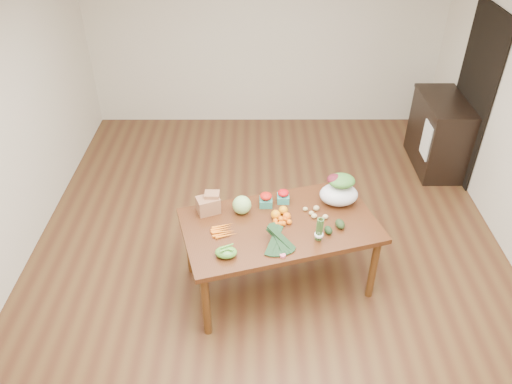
{
  "coord_description": "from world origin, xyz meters",
  "views": [
    {
      "loc": [
        -0.13,
        -3.91,
        3.61
      ],
      "look_at": [
        -0.13,
        0.0,
        0.78
      ],
      "focal_mm": 35.0,
      "sensor_mm": 36.0,
      "label": 1
    }
  ],
  "objects_px": {
    "cabbage": "(242,205)",
    "dining_table": "(279,254)",
    "kale_bunch": "(279,241)",
    "salad_bag": "(339,191)",
    "asparagus_bundle": "(319,229)",
    "cabinet": "(438,134)",
    "paper_bag": "(208,204)",
    "mandarin_cluster": "(281,220)"
  },
  "relations": [
    {
      "from": "cabinet",
      "to": "salad_bag",
      "type": "bearing_deg",
      "value": -130.43
    },
    {
      "from": "dining_table",
      "to": "kale_bunch",
      "type": "bearing_deg",
      "value": -109.98
    },
    {
      "from": "cabinet",
      "to": "kale_bunch",
      "type": "relative_size",
      "value": 2.55
    },
    {
      "from": "mandarin_cluster",
      "to": "kale_bunch",
      "type": "relative_size",
      "value": 0.45
    },
    {
      "from": "salad_bag",
      "to": "cabbage",
      "type": "bearing_deg",
      "value": -171.08
    },
    {
      "from": "paper_bag",
      "to": "cabbage",
      "type": "distance_m",
      "value": 0.31
    },
    {
      "from": "salad_bag",
      "to": "asparagus_bundle",
      "type": "bearing_deg",
      "value": -114.18
    },
    {
      "from": "dining_table",
      "to": "cabinet",
      "type": "bearing_deg",
      "value": 29.11
    },
    {
      "from": "kale_bunch",
      "to": "salad_bag",
      "type": "bearing_deg",
      "value": 31.39
    },
    {
      "from": "cabinet",
      "to": "asparagus_bundle",
      "type": "bearing_deg",
      "value": -127.28
    },
    {
      "from": "dining_table",
      "to": "paper_bag",
      "type": "distance_m",
      "value": 0.82
    },
    {
      "from": "cabinet",
      "to": "cabbage",
      "type": "bearing_deg",
      "value": -141.3
    },
    {
      "from": "cabbage",
      "to": "mandarin_cluster",
      "type": "distance_m",
      "value": 0.39
    },
    {
      "from": "cabinet",
      "to": "cabbage",
      "type": "xyz_separation_m",
      "value": [
        -2.48,
        -1.98,
        0.37
      ]
    },
    {
      "from": "asparagus_bundle",
      "to": "salad_bag",
      "type": "xyz_separation_m",
      "value": [
        0.24,
        0.53,
        0.01
      ]
    },
    {
      "from": "dining_table",
      "to": "cabbage",
      "type": "bearing_deg",
      "value": 138.75
    },
    {
      "from": "kale_bunch",
      "to": "dining_table",
      "type": "bearing_deg",
      "value": 70.02
    },
    {
      "from": "asparagus_bundle",
      "to": "dining_table",
      "type": "bearing_deg",
      "value": 128.58
    },
    {
      "from": "cabbage",
      "to": "mandarin_cluster",
      "type": "relative_size",
      "value": 0.97
    },
    {
      "from": "kale_bunch",
      "to": "asparagus_bundle",
      "type": "xyz_separation_m",
      "value": [
        0.35,
        0.1,
        0.05
      ]
    },
    {
      "from": "cabinet",
      "to": "paper_bag",
      "type": "height_order",
      "value": "same"
    },
    {
      "from": "dining_table",
      "to": "paper_bag",
      "type": "height_order",
      "value": "paper_bag"
    },
    {
      "from": "kale_bunch",
      "to": "salad_bag",
      "type": "height_order",
      "value": "salad_bag"
    },
    {
      "from": "cabinet",
      "to": "salad_bag",
      "type": "distance_m",
      "value": 2.45
    },
    {
      "from": "mandarin_cluster",
      "to": "salad_bag",
      "type": "height_order",
      "value": "salad_bag"
    },
    {
      "from": "kale_bunch",
      "to": "asparagus_bundle",
      "type": "height_order",
      "value": "asparagus_bundle"
    },
    {
      "from": "cabinet",
      "to": "mandarin_cluster",
      "type": "bearing_deg",
      "value": -134.72
    },
    {
      "from": "cabbage",
      "to": "kale_bunch",
      "type": "bearing_deg",
      "value": -56.9
    },
    {
      "from": "asparagus_bundle",
      "to": "mandarin_cluster",
      "type": "bearing_deg",
      "value": 127.99
    },
    {
      "from": "cabbage",
      "to": "asparagus_bundle",
      "type": "xyz_separation_m",
      "value": [
        0.67,
        -0.39,
        0.04
      ]
    },
    {
      "from": "cabbage",
      "to": "mandarin_cluster",
      "type": "height_order",
      "value": "cabbage"
    },
    {
      "from": "kale_bunch",
      "to": "paper_bag",
      "type": "bearing_deg",
      "value": 125.21
    },
    {
      "from": "cabbage",
      "to": "dining_table",
      "type": "bearing_deg",
      "value": -25.16
    },
    {
      "from": "mandarin_cluster",
      "to": "kale_bunch",
      "type": "distance_m",
      "value": 0.34
    },
    {
      "from": "asparagus_bundle",
      "to": "salad_bag",
      "type": "relative_size",
      "value": 0.69
    },
    {
      "from": "cabinet",
      "to": "salad_bag",
      "type": "relative_size",
      "value": 2.82
    },
    {
      "from": "mandarin_cluster",
      "to": "asparagus_bundle",
      "type": "height_order",
      "value": "asparagus_bundle"
    },
    {
      "from": "cabinet",
      "to": "asparagus_bundle",
      "type": "height_order",
      "value": "asparagus_bundle"
    },
    {
      "from": "kale_bunch",
      "to": "salad_bag",
      "type": "relative_size",
      "value": 1.11
    },
    {
      "from": "cabbage",
      "to": "kale_bunch",
      "type": "xyz_separation_m",
      "value": [
        0.32,
        -0.5,
        -0.01
      ]
    },
    {
      "from": "cabbage",
      "to": "mandarin_cluster",
      "type": "bearing_deg",
      "value": -24.7
    },
    {
      "from": "cabbage",
      "to": "asparagus_bundle",
      "type": "height_order",
      "value": "asparagus_bundle"
    }
  ]
}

